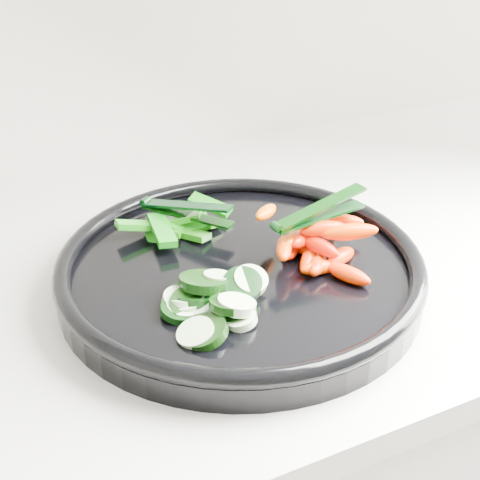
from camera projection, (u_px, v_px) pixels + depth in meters
name	position (u px, v px, depth m)	size (l,w,h in m)	color
counter	(388.00, 451.00, 1.10)	(2.02, 0.62, 0.93)	white
veggie_tray	(240.00, 269.00, 0.68)	(0.45, 0.45, 0.04)	black
cucumber_pile	(205.00, 301.00, 0.62)	(0.12, 0.12, 0.04)	black
carrot_pile	(315.00, 243.00, 0.69)	(0.13, 0.17, 0.06)	#EE4F00
pepper_pile	(178.00, 225.00, 0.74)	(0.14, 0.09, 0.04)	#1C700A
tong_carrot	(317.00, 213.00, 0.68)	(0.11, 0.03, 0.02)	black
tong_pepper	(184.00, 210.00, 0.73)	(0.08, 0.10, 0.02)	black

